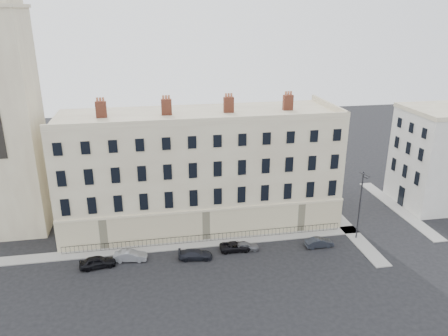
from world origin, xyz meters
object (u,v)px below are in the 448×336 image
at_px(car_a, 98,262).
at_px(car_e, 246,246).
at_px(car_d, 236,246).
at_px(streetlamp, 360,203).
at_px(car_b, 130,256).
at_px(car_c, 195,254).
at_px(car_f, 319,242).

height_order(car_a, car_e, car_a).
relative_size(car_d, car_e, 1.25).
bearing_deg(streetlamp, car_b, 162.91).
height_order(car_a, car_c, car_a).
height_order(car_c, car_e, car_c).
distance_m(car_b, car_e, 13.74).
distance_m(car_d, streetlamp, 16.35).
bearing_deg(car_b, car_f, -84.49).
distance_m(car_d, car_e, 1.22).
relative_size(car_c, car_f, 1.13).
relative_size(car_a, streetlamp, 0.44).
xyz_separation_m(car_b, streetlamp, (28.25, 0.02, 4.46)).
distance_m(car_e, car_f, 9.10).
bearing_deg(car_f, car_e, 83.28).
bearing_deg(car_d, car_b, 91.62).
bearing_deg(car_c, car_d, -72.06).
xyz_separation_m(car_b, car_d, (12.54, 0.04, -0.08)).
relative_size(car_e, car_f, 0.89).
bearing_deg(car_c, car_e, -76.05).
bearing_deg(car_b, car_a, 110.00).
height_order(car_c, car_d, car_c).
bearing_deg(car_a, car_b, -85.55).
height_order(car_d, car_f, car_f).
height_order(car_b, car_c, car_b).
distance_m(car_b, streetlamp, 28.60).
distance_m(car_b, car_f, 22.83).
distance_m(car_a, streetlamp, 32.19).
relative_size(car_b, car_e, 1.21).
bearing_deg(car_e, car_c, 101.55).
xyz_separation_m(car_c, car_e, (6.25, 0.82, -0.05)).
relative_size(car_c, car_d, 1.02).
bearing_deg(car_f, car_c, 88.38).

